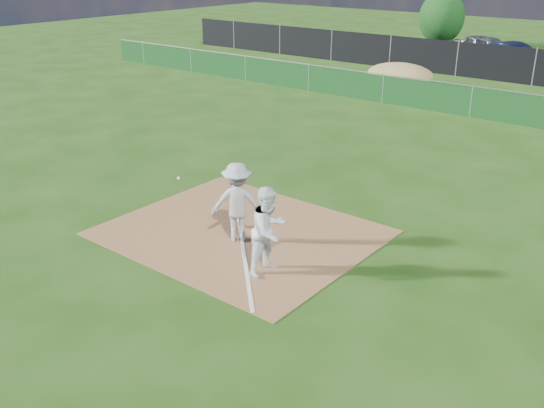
{
  "coord_description": "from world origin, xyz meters",
  "views": [
    {
      "loc": [
        8.74,
        -8.73,
        6.22
      ],
      "look_at": [
        0.96,
        1.0,
        1.0
      ],
      "focal_mm": 40.0,
      "sensor_mm": 36.0,
      "label": 1
    }
  ],
  "objects_px": {
    "tree_left": "(442,18)",
    "runner": "(269,231)",
    "first_base": "(262,241)",
    "play_at_first": "(237,202)",
    "car_left": "(487,49)",
    "car_mid": "(513,56)"
  },
  "relations": [
    {
      "from": "runner",
      "to": "car_mid",
      "type": "height_order",
      "value": "runner"
    },
    {
      "from": "runner",
      "to": "tree_left",
      "type": "distance_m",
      "value": 34.94
    },
    {
      "from": "first_base",
      "to": "play_at_first",
      "type": "xyz_separation_m",
      "value": [
        -0.53,
        -0.2,
        0.9
      ]
    },
    {
      "from": "runner",
      "to": "car_left",
      "type": "distance_m",
      "value": 28.73
    },
    {
      "from": "first_base",
      "to": "play_at_first",
      "type": "bearing_deg",
      "value": -159.08
    },
    {
      "from": "car_left",
      "to": "runner",
      "type": "bearing_deg",
      "value": -157.57
    },
    {
      "from": "first_base",
      "to": "play_at_first",
      "type": "relative_size",
      "value": 0.13
    },
    {
      "from": "runner",
      "to": "tree_left",
      "type": "relative_size",
      "value": 0.51
    },
    {
      "from": "tree_left",
      "to": "car_left",
      "type": "bearing_deg",
      "value": -43.74
    },
    {
      "from": "car_left",
      "to": "car_mid",
      "type": "distance_m",
      "value": 2.24
    },
    {
      "from": "tree_left",
      "to": "first_base",
      "type": "bearing_deg",
      "value": -72.33
    },
    {
      "from": "tree_left",
      "to": "runner",
      "type": "bearing_deg",
      "value": -71.29
    },
    {
      "from": "first_base",
      "to": "car_left",
      "type": "height_order",
      "value": "car_left"
    },
    {
      "from": "car_left",
      "to": "tree_left",
      "type": "bearing_deg",
      "value": 56.64
    },
    {
      "from": "car_left",
      "to": "tree_left",
      "type": "xyz_separation_m",
      "value": [
        -5.21,
        4.98,
        1.1
      ]
    },
    {
      "from": "runner",
      "to": "play_at_first",
      "type": "bearing_deg",
      "value": 67.98
    },
    {
      "from": "first_base",
      "to": "car_mid",
      "type": "distance_m",
      "value": 26.29
    },
    {
      "from": "car_mid",
      "to": "tree_left",
      "type": "height_order",
      "value": "tree_left"
    },
    {
      "from": "play_at_first",
      "to": "runner",
      "type": "xyz_separation_m",
      "value": [
        1.48,
        -0.7,
        -0.01
      ]
    },
    {
      "from": "first_base",
      "to": "runner",
      "type": "distance_m",
      "value": 1.59
    },
    {
      "from": "play_at_first",
      "to": "tree_left",
      "type": "bearing_deg",
      "value": 106.71
    },
    {
      "from": "car_mid",
      "to": "tree_left",
      "type": "bearing_deg",
      "value": 67.3
    }
  ]
}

